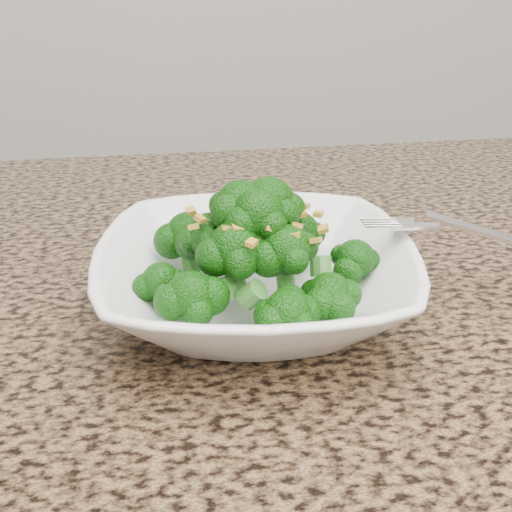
{
  "coord_description": "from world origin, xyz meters",
  "views": [
    {
      "loc": [
        -0.18,
        -0.09,
        1.16
      ],
      "look_at": [
        -0.1,
        0.35,
        0.95
      ],
      "focal_mm": 45.0,
      "sensor_mm": 36.0,
      "label": 1
    }
  ],
  "objects": [
    {
      "name": "granite_counter",
      "position": [
        0.0,
        0.3,
        0.89
      ],
      "size": [
        1.64,
        1.04,
        0.03
      ],
      "primitive_type": "cube",
      "color": "brown",
      "rests_on": "cabinet"
    },
    {
      "name": "bowl",
      "position": [
        -0.1,
        0.35,
        0.93
      ],
      "size": [
        0.27,
        0.27,
        0.06
      ],
      "primitive_type": "imported",
      "rotation": [
        0.0,
        0.0,
        -0.11
      ],
      "color": "white",
      "rests_on": "granite_counter"
    },
    {
      "name": "broccoli_pile",
      "position": [
        -0.1,
        0.35,
        0.99
      ],
      "size": [
        0.22,
        0.22,
        0.07
      ],
      "primitive_type": null,
      "color": "#0F4B08",
      "rests_on": "bowl"
    },
    {
      "name": "garlic_topping",
      "position": [
        -0.1,
        0.35,
        1.03
      ],
      "size": [
        0.13,
        0.13,
        0.01
      ],
      "primitive_type": null,
      "color": "gold",
      "rests_on": "broccoli_pile"
    },
    {
      "name": "fork",
      "position": [
        0.03,
        0.35,
        0.97
      ],
      "size": [
        0.17,
        0.1,
        0.01
      ],
      "primitive_type": null,
      "rotation": [
        0.0,
        0.0,
        -0.44
      ],
      "color": "silver",
      "rests_on": "bowl"
    }
  ]
}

